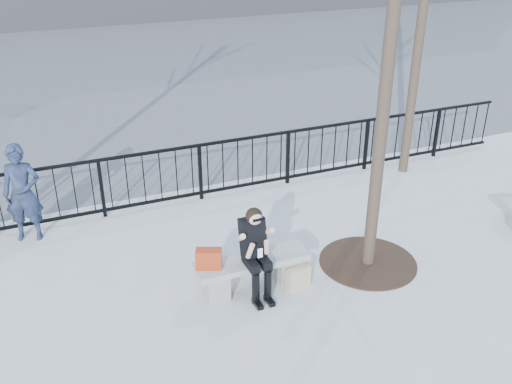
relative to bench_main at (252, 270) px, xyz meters
name	(u,v)px	position (x,y,z in m)	size (l,w,h in m)	color
ground	(252,287)	(0.00, 0.00, -0.30)	(120.00, 120.00, 0.00)	#9FA09A
street_surface	(94,61)	(0.00, 15.00, -0.30)	(60.00, 23.00, 0.01)	#474747
railing	(190,174)	(0.00, 3.00, 0.25)	(14.00, 0.06, 1.10)	black
tree_grate	(368,262)	(1.90, -0.10, -0.29)	(1.50, 1.50, 0.02)	black
bench_main	(252,270)	(0.00, 0.00, 0.00)	(1.65, 0.46, 0.49)	slate
seated_woman	(256,254)	(0.00, -0.16, 0.37)	(0.50, 0.64, 1.34)	black
handbag	(209,259)	(-0.63, 0.02, 0.33)	(0.35, 0.16, 0.29)	maroon
shopping_bag	(298,278)	(0.61, -0.27, -0.13)	(0.36, 0.13, 0.34)	beige
standing_man	(23,193)	(-2.86, 2.72, 0.53)	(0.61, 0.40, 1.66)	black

